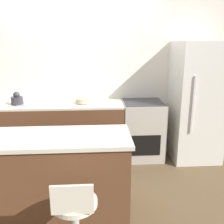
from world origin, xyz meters
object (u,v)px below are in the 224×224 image
Objects in this scene: oven_range at (142,130)px; refrigerator at (196,102)px; mixing_bowl at (82,101)px; stool_chair at (75,222)px; kettle at (17,99)px.

refrigerator reaches higher than oven_range.
mixing_bowl is at bearing -179.33° from oven_range.
stool_chair is at bearing -89.35° from mixing_bowl.
kettle is at bearing 179.12° from refrigerator.
refrigerator is (0.81, -0.05, 0.45)m from oven_range.
kettle is 0.97m from mixing_bowl.
refrigerator is 2.72m from kettle.
kettle is at bearing 180.00° from mixing_bowl.
oven_range is 0.93m from refrigerator.
refrigerator is at bearing -1.37° from mixing_bowl.
refrigerator is 8.92× the size of mixing_bowl.
mixing_bowl is (0.97, 0.00, -0.04)m from kettle.
mixing_bowl is (-1.75, 0.04, 0.04)m from refrigerator.
mixing_bowl is at bearing 0.00° from kettle.
mixing_bowl is (-0.94, -0.01, 0.49)m from oven_range.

